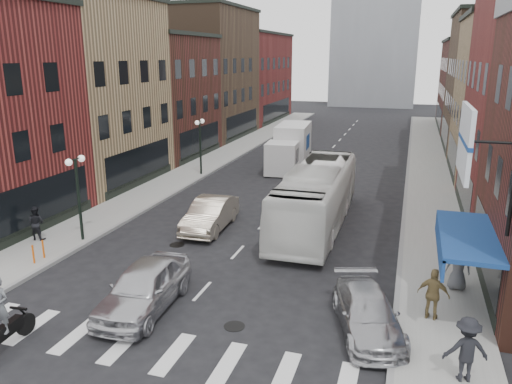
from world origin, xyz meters
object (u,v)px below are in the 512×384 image
Objects in this scene: streetlamp_near at (77,183)px; transit_bus at (316,197)px; curb_car at (367,313)px; ped_right_c at (458,267)px; sedan_left_near at (144,287)px; sedan_left_far at (210,214)px; ped_right_a at (466,349)px; billboard_sign at (468,143)px; ped_left_solo at (36,223)px; box_truck at (290,147)px; motorcycle_rider at (2,316)px; bike_rack at (38,252)px; streetlamp_far at (200,136)px; ped_right_b at (433,294)px.

transit_bus is at bearing 28.83° from streetlamp_near.
curb_car is 4.77m from ped_right_c.
streetlamp_near is 0.85× the size of sedan_left_near.
ped_right_a reaches higher than sedan_left_far.
streetlamp_near is (-15.99, 3.50, -3.22)m from billboard_sign.
curb_car is 2.73× the size of ped_left_solo.
motorcycle_rider is at bearing -99.55° from box_truck.
ped_right_a reaches higher than bike_rack.
sedan_left_far is 2.93× the size of ped_left_solo.
ped_left_solo is (-2.02, -0.64, -1.95)m from streetlamp_near.
sedan_left_near is at bearing -93.50° from box_truck.
billboard_sign reaches higher than sedan_left_far.
streetlamp_far is at bearing 132.41° from billboard_sign.
box_truck is at bearing 115.31° from billboard_sign.
ped_right_a is at bearing 116.29° from ped_right_b.
sedan_left_near is 1.10× the size of curb_car.
bike_rack is 16.78m from ped_right_a.
streetlamp_far reaches higher than curb_car.
motorcycle_rider is at bearing 37.04° from ped_right_b.
ped_right_c is at bearing -42.58° from transit_bus.
bike_rack is 22.06m from box_truck.
curb_car is (13.74, -1.30, 0.09)m from bike_rack.
streetlamp_far reaches higher than bike_rack.
motorcycle_rider is 0.21× the size of transit_bus.
sedan_left_far is at bearing 93.65° from sedan_left_near.
billboard_sign is 0.90× the size of streetlamp_far.
sedan_left_near is 3.00× the size of ped_left_solo.
billboard_sign is 11.72m from transit_bus.
motorcycle_rider is 4.43m from sedan_left_near.
sedan_left_near is at bearing 22.18° from ped_right_c.
transit_bus is 10.00m from ped_right_b.
transit_bus is (10.07, -8.46, -1.32)m from streetlamp_far.
transit_bus is 6.53× the size of ped_right_b.
ped_left_solo is (-8.06, 4.18, 0.13)m from sedan_left_near.
curb_car is (13.54, -4.00, -2.27)m from streetlamp_near.
ped_left_solo reaches higher than sedan_left_near.
motorcycle_rider is (-2.28, -26.84, -0.53)m from box_truck.
streetlamp_near is 16.57m from ped_right_c.
motorcycle_rider reaches higher than ped_right_a.
motorcycle_rider is 15.40m from transit_bus.
ped_right_b reaches higher than curb_car.
curb_car is at bearing -49.39° from ped_right_a.
billboard_sign is 0.32× the size of transit_bus.
sedan_left_far is 2.71× the size of ped_right_b.
sedan_left_near is 7.55m from curb_car.
sedan_left_near is at bearing 46.59° from motorcycle_rider.
streetlamp_far is 0.85× the size of sedan_left_near.
box_truck reaches higher than curb_car.
motorcycle_rider is (3.27, -22.26, -1.81)m from streetlamp_far.
streetlamp_near is 1.75× the size of motorcycle_rider.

